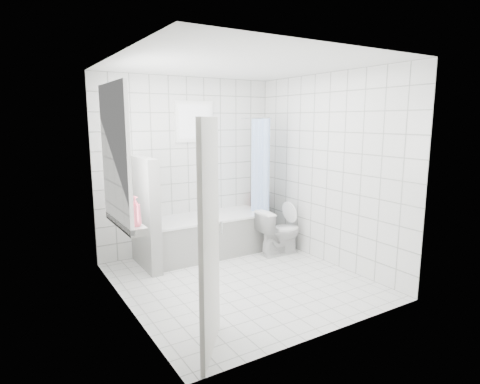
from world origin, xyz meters
TOP-DOWN VIEW (x-y plane):
  - ground at (0.00, 0.00)m, footprint 3.00×3.00m
  - ceiling at (0.00, 0.00)m, footprint 3.00×3.00m
  - wall_back at (0.00, 1.50)m, footprint 2.80×0.02m
  - wall_front at (0.00, -1.50)m, footprint 2.80×0.02m
  - wall_left at (-1.40, 0.00)m, footprint 0.02×3.00m
  - wall_right at (1.40, 0.00)m, footprint 0.02×3.00m
  - window_left at (-1.35, 0.30)m, footprint 0.01×0.90m
  - window_back at (0.10, 1.46)m, footprint 0.50×0.01m
  - window_sill at (-1.31, 0.30)m, footprint 0.18×1.02m
  - door at (-1.01, -1.16)m, footprint 0.51×0.67m
  - bathtub at (0.12, 1.12)m, footprint 1.78×0.77m
  - partition_wall at (-0.84, 1.07)m, footprint 0.15×0.85m
  - tiled_ledge at (1.16, 1.38)m, footprint 0.40×0.24m
  - toilet at (1.03, 0.56)m, footprint 0.68×0.40m
  - curtain_rod at (0.95, 1.10)m, footprint 0.02×0.80m
  - shower_curtain at (0.95, 0.97)m, footprint 0.14×0.48m
  - tub_faucet at (0.22, 1.46)m, footprint 0.18×0.06m
  - sill_bottles at (-1.30, 0.22)m, footprint 0.16×0.76m
  - ledge_bottles at (1.17, 1.35)m, footprint 0.21×0.15m

SIDE VIEW (x-z plane):
  - ground at x=0.00m, z-range 0.00..0.00m
  - tiled_ledge at x=1.16m, z-range 0.00..0.55m
  - bathtub at x=0.12m, z-range 0.00..0.58m
  - toilet at x=1.03m, z-range 0.00..0.68m
  - ledge_bottles at x=1.17m, z-range 0.54..0.81m
  - partition_wall at x=-0.84m, z-range 0.00..1.50m
  - tub_faucet at x=0.22m, z-range 0.82..0.88m
  - window_sill at x=-1.31m, z-range 0.82..0.90m
  - door at x=-1.01m, z-range 0.00..2.00m
  - sill_bottles at x=-1.30m, z-range 0.87..1.18m
  - shower_curtain at x=0.95m, z-range 0.21..1.99m
  - wall_back at x=0.00m, z-range 0.00..2.60m
  - wall_front at x=0.00m, z-range 0.00..2.60m
  - wall_left at x=-1.40m, z-range 0.00..2.60m
  - wall_right at x=1.40m, z-range 0.00..2.60m
  - window_left at x=-1.35m, z-range 0.90..2.30m
  - window_back at x=0.10m, z-range 1.70..2.20m
  - curtain_rod at x=0.95m, z-range 1.99..2.01m
  - ceiling at x=0.00m, z-range 2.60..2.60m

